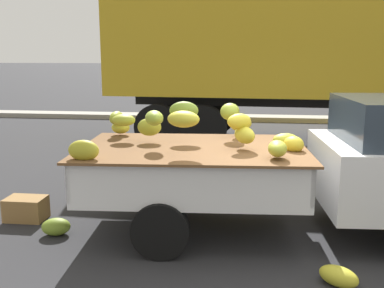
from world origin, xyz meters
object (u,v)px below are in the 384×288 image
at_px(fallen_banana_bunch_by_wheel, 339,276).
at_px(produce_crate, 26,209).
at_px(pickup_truck, 350,164).
at_px(fallen_banana_bunch_near_tailgate, 56,227).
at_px(semi_trailer, 361,40).

height_order(fallen_banana_bunch_by_wheel, produce_crate, produce_crate).
distance_m(pickup_truck, fallen_banana_bunch_near_tailgate, 3.70).
relative_size(semi_trailer, fallen_banana_bunch_near_tailgate, 34.36).
xyz_separation_m(semi_trailer, fallen_banana_bunch_by_wheel, (-1.65, -6.95, -2.44)).
bearing_deg(semi_trailer, fallen_banana_bunch_by_wheel, -100.53).
xyz_separation_m(pickup_truck, produce_crate, (-4.21, -0.08, -0.73)).
height_order(pickup_truck, fallen_banana_bunch_by_wheel, pickup_truck).
distance_m(semi_trailer, produce_crate, 8.26).
relative_size(fallen_banana_bunch_near_tailgate, fallen_banana_bunch_by_wheel, 0.89).
bearing_deg(pickup_truck, fallen_banana_bunch_near_tailgate, -175.45).
distance_m(fallen_banana_bunch_by_wheel, produce_crate, 4.08).
xyz_separation_m(pickup_truck, fallen_banana_bunch_by_wheel, (-0.33, -1.36, -0.79)).
relative_size(semi_trailer, fallen_banana_bunch_by_wheel, 30.51).
bearing_deg(semi_trailer, pickup_truck, -100.42).
height_order(semi_trailer, fallen_banana_bunch_by_wheel, semi_trailer).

